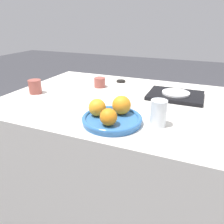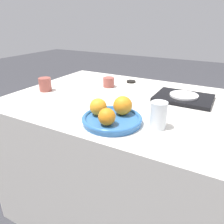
{
  "view_description": "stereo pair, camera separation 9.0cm",
  "coord_description": "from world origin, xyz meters",
  "views": [
    {
      "loc": [
        0.4,
        -1.06,
        1.18
      ],
      "look_at": [
        0.08,
        -0.3,
        0.82
      ],
      "focal_mm": 35.0,
      "sensor_mm": 36.0,
      "label": 1
    },
    {
      "loc": [
        0.48,
        -1.02,
        1.18
      ],
      "look_at": [
        0.08,
        -0.3,
        0.82
      ],
      "focal_mm": 35.0,
      "sensor_mm": 36.0,
      "label": 2
    }
  ],
  "objects": [
    {
      "name": "cup_0",
      "position": [
        -0.49,
        -0.1,
        0.81
      ],
      "size": [
        0.07,
        0.07,
        0.08
      ],
      "color": "#9E4C42",
      "rests_on": "table"
    },
    {
      "name": "cup_1",
      "position": [
        -0.19,
        0.16,
        0.8
      ],
      "size": [
        0.07,
        0.07,
        0.06
      ],
      "color": "#9E4C42",
      "rests_on": "table"
    },
    {
      "name": "serving_tray",
      "position": [
        0.28,
        0.14,
        0.78
      ],
      "size": [
        0.3,
        0.23,
        0.02
      ],
      "color": "black",
      "rests_on": "table"
    },
    {
      "name": "napkin",
      "position": [
        -0.36,
        0.3,
        0.77
      ],
      "size": [
        0.14,
        0.12,
        0.01
      ],
      "color": "white",
      "rests_on": "table"
    },
    {
      "name": "table",
      "position": [
        0.0,
        0.0,
        0.39
      ],
      "size": [
        1.26,
        0.92,
        0.77
      ],
      "color": "silver",
      "rests_on": "ground_plane"
    },
    {
      "name": "side_plate",
      "position": [
        0.28,
        0.14,
        0.8
      ],
      "size": [
        0.15,
        0.15,
        0.01
      ],
      "color": "white",
      "rests_on": "serving_tray"
    },
    {
      "name": "orange_1",
      "position": [
        0.09,
        -0.36,
        0.83
      ],
      "size": [
        0.07,
        0.07,
        0.07
      ],
      "color": "orange",
      "rests_on": "fruit_platter"
    },
    {
      "name": "fruit_platter",
      "position": [
        0.08,
        -0.3,
        0.79
      ],
      "size": [
        0.26,
        0.26,
        0.03
      ],
      "color": "#336BAD",
      "rests_on": "table"
    },
    {
      "name": "water_glass",
      "position": [
        0.26,
        -0.24,
        0.83
      ],
      "size": [
        0.07,
        0.07,
        0.11
      ],
      "color": "silver",
      "rests_on": "table"
    },
    {
      "name": "soy_dish",
      "position": [
        -0.11,
        0.32,
        0.78
      ],
      "size": [
        0.06,
        0.06,
        0.01
      ],
      "color": "black",
      "rests_on": "table"
    },
    {
      "name": "orange_2",
      "position": [
        0.1,
        -0.24,
        0.83
      ],
      "size": [
        0.08,
        0.08,
        0.08
      ],
      "color": "orange",
      "rests_on": "fruit_platter"
    },
    {
      "name": "ground_plane",
      "position": [
        0.0,
        0.0,
        0.0
      ],
      "size": [
        12.0,
        12.0,
        0.0
      ],
      "primitive_type": "plane",
      "color": "#38383D"
    },
    {
      "name": "orange_0",
      "position": [
        0.01,
        -0.29,
        0.83
      ],
      "size": [
        0.07,
        0.07,
        0.07
      ],
      "color": "orange",
      "rests_on": "fruit_platter"
    }
  ]
}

